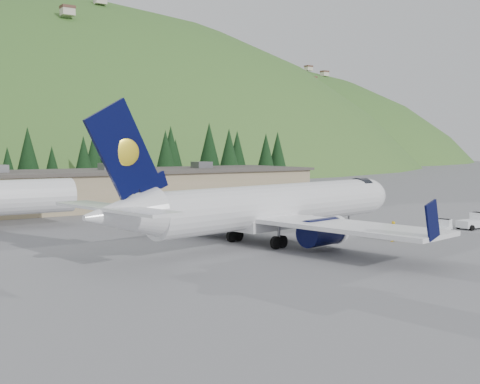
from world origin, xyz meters
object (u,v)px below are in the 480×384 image
(airliner, at_px, (271,207))
(ramp_worker, at_px, (393,231))
(terminal_building, at_px, (75,189))
(baggage_tug_b, at_px, (474,222))
(baggage_tug_a, at_px, (442,228))

(airliner, height_order, ramp_worker, airliner)
(ramp_worker, bearing_deg, terminal_building, -94.78)
(baggage_tug_b, bearing_deg, terminal_building, 124.90)
(baggage_tug_a, bearing_deg, airliner, 141.18)
(baggage_tug_b, bearing_deg, baggage_tug_a, -168.53)
(terminal_building, relative_size, ramp_worker, 39.63)
(airliner, distance_m, baggage_tug_b, 23.02)
(baggage_tug_a, distance_m, baggage_tug_b, 6.45)
(baggage_tug_b, distance_m, ramp_worker, 13.26)
(baggage_tug_b, height_order, ramp_worker, ramp_worker)
(airliner, relative_size, baggage_tug_b, 11.09)
(terminal_building, xyz_separation_m, ramp_worker, (13.18, -43.82, -1.73))
(airliner, distance_m, terminal_building, 38.39)
(airliner, distance_m, baggage_tug_a, 17.16)
(baggage_tug_a, bearing_deg, terminal_building, 95.17)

